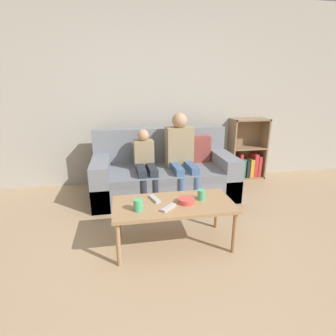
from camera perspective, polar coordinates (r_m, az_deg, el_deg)
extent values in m
plane|color=tan|center=(2.05, 6.32, -27.30)|extent=(22.00, 22.00, 0.00)
cube|color=#B7B2A8|center=(3.95, -3.73, 15.65)|extent=(12.00, 0.06, 2.60)
cube|color=gray|center=(3.54, -0.81, -3.72)|extent=(1.85, 0.87, 0.29)
cube|color=slate|center=(3.39, -0.58, -1.18)|extent=(1.41, 0.69, 0.10)
cube|color=gray|center=(3.73, -1.72, 5.14)|extent=(1.85, 0.18, 0.47)
cube|color=gray|center=(3.47, -14.20, -2.48)|extent=(0.22, 0.87, 0.55)
cube|color=gray|center=(3.71, 11.66, -0.96)|extent=(0.22, 0.87, 0.55)
cube|color=#93423D|center=(3.71, 6.37, 4.07)|extent=(0.36, 0.12, 0.36)
cube|color=#8E7051|center=(4.21, 13.61, 3.94)|extent=(0.02, 0.28, 0.94)
cube|color=#8E7051|center=(4.46, 20.00, 4.10)|extent=(0.02, 0.28, 0.94)
cube|color=#8E7051|center=(4.44, 16.16, 4.43)|extent=(0.56, 0.02, 0.94)
cube|color=#8E7051|center=(4.46, 16.36, -1.72)|extent=(0.56, 0.28, 0.02)
cube|color=#8E7051|center=(4.32, 16.91, 4.27)|extent=(0.52, 0.28, 0.02)
cube|color=#8E7051|center=(4.25, 17.45, 10.05)|extent=(0.56, 0.28, 0.02)
cube|color=#6699A8|center=(4.29, 13.81, 0.35)|extent=(0.04, 0.22, 0.35)
cube|color=#2D7A4C|center=(4.32, 14.48, 0.16)|extent=(0.06, 0.21, 0.31)
cube|color=red|center=(4.33, 15.23, 0.62)|extent=(0.05, 0.18, 0.38)
cube|color=#2D7A4C|center=(4.37, 15.84, 0.11)|extent=(0.06, 0.18, 0.29)
cube|color=#232328|center=(4.40, 16.56, 0.13)|extent=(0.05, 0.23, 0.28)
cube|color=gold|center=(4.43, 17.29, 0.21)|extent=(0.06, 0.22, 0.29)
cube|color=red|center=(4.45, 18.13, 0.73)|extent=(0.06, 0.21, 0.37)
cube|color=red|center=(4.48, 18.79, 0.54)|extent=(0.05, 0.22, 0.33)
cylinder|color=#A87F56|center=(2.27, -10.76, -16.07)|extent=(0.04, 0.04, 0.40)
cylinder|color=#A87F56|center=(2.45, 14.21, -13.53)|extent=(0.04, 0.04, 0.40)
cylinder|color=#A87F56|center=(2.64, -10.75, -10.78)|extent=(0.04, 0.04, 0.40)
cylinder|color=#A87F56|center=(2.80, 10.56, -9.03)|extent=(0.04, 0.04, 0.40)
cube|color=#A87F56|center=(2.39, 1.22, -7.97)|extent=(1.09, 0.52, 0.03)
cylinder|color=#476693|center=(3.16, 2.92, -5.51)|extent=(0.09, 0.09, 0.39)
cylinder|color=#476693|center=(3.22, 6.19, -5.18)|extent=(0.09, 0.09, 0.39)
cube|color=#476693|center=(3.28, 1.89, -0.09)|extent=(0.12, 0.39, 0.09)
cube|color=#476693|center=(3.34, 5.05, 0.14)|extent=(0.12, 0.39, 0.09)
cube|color=#9E8966|center=(3.47, 2.45, 4.58)|extent=(0.36, 0.22, 0.52)
sphere|color=tan|center=(3.40, 2.53, 10.31)|extent=(0.20, 0.20, 0.20)
cylinder|color=#282D38|center=(3.11, -5.31, -5.99)|extent=(0.09, 0.09, 0.39)
cylinder|color=#282D38|center=(3.13, -2.79, -5.79)|extent=(0.09, 0.09, 0.39)
cube|color=#282D38|center=(3.24, -5.94, -0.46)|extent=(0.11, 0.39, 0.09)
cube|color=#282D38|center=(3.25, -3.52, -0.30)|extent=(0.11, 0.39, 0.09)
cube|color=#9E8966|center=(3.43, -5.32, 3.01)|extent=(0.26, 0.21, 0.37)
sphere|color=tan|center=(3.37, -5.44, 7.12)|extent=(0.15, 0.15, 0.15)
cylinder|color=#4CB77A|center=(2.25, -6.51, -8.00)|extent=(0.08, 0.08, 0.10)
cylinder|color=#4CB77A|center=(2.45, 7.29, -5.81)|extent=(0.07, 0.07, 0.09)
cube|color=#B7B7BC|center=(2.27, 0.11, -8.64)|extent=(0.16, 0.15, 0.02)
cube|color=#B7B7BC|center=(2.44, -2.94, -6.71)|extent=(0.10, 0.18, 0.02)
cylinder|color=#DB4C47|center=(2.38, 4.01, -7.09)|extent=(0.15, 0.15, 0.05)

